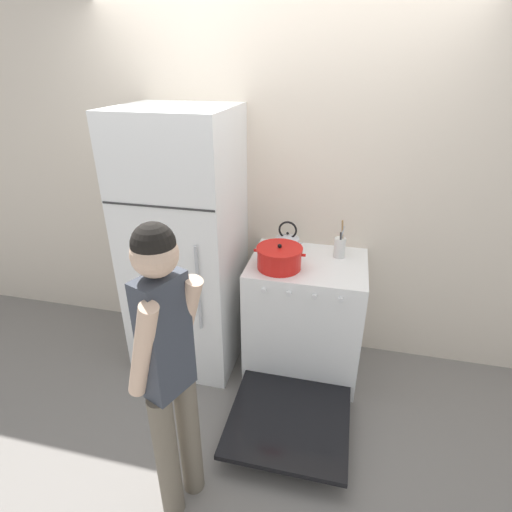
{
  "coord_description": "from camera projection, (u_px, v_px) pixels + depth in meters",
  "views": [
    {
      "loc": [
        0.51,
        -2.77,
        2.14
      ],
      "look_at": [
        -0.03,
        -0.47,
        0.98
      ],
      "focal_mm": 28.0,
      "sensor_mm": 36.0,
      "label": 1
    }
  ],
  "objects": [
    {
      "name": "wall_back",
      "position": [
        276.0,
        191.0,
        2.94
      ],
      "size": [
        10.0,
        0.06,
        2.55
      ],
      "color": "beige",
      "rests_on": "ground_plane"
    },
    {
      "name": "stove_range",
      "position": [
        304.0,
        319.0,
        2.91
      ],
      "size": [
        0.8,
        1.35,
        0.9
      ],
      "color": "white",
      "rests_on": "ground_plane"
    },
    {
      "name": "refrigerator",
      "position": [
        186.0,
        246.0,
        2.86
      ],
      "size": [
        0.74,
        0.74,
        1.89
      ],
      "color": "white",
      "rests_on": "ground_plane"
    },
    {
      "name": "tea_kettle",
      "position": [
        288.0,
        243.0,
        2.85
      ],
      "size": [
        0.21,
        0.17,
        0.24
      ],
      "color": "silver",
      "rests_on": "stove_range"
    },
    {
      "name": "ground_plane",
      "position": [
        272.0,
        334.0,
        3.47
      ],
      "size": [
        14.0,
        14.0,
        0.0
      ],
      "primitive_type": "plane",
      "color": "slate"
    },
    {
      "name": "person",
      "position": [
        169.0,
        367.0,
        1.78
      ],
      "size": [
        0.34,
        0.39,
        1.6
      ],
      "rotation": [
        0.0,
        0.0,
        1.19
      ],
      "color": "#6B6051",
      "rests_on": "ground_plane"
    },
    {
      "name": "utensil_jar",
      "position": [
        340.0,
        247.0,
        2.78
      ],
      "size": [
        0.08,
        0.08,
        0.28
      ],
      "color": "silver",
      "rests_on": "stove_range"
    },
    {
      "name": "dutch_oven_pot",
      "position": [
        279.0,
        258.0,
        2.63
      ],
      "size": [
        0.35,
        0.31,
        0.17
      ],
      "color": "red",
      "rests_on": "stove_range"
    }
  ]
}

